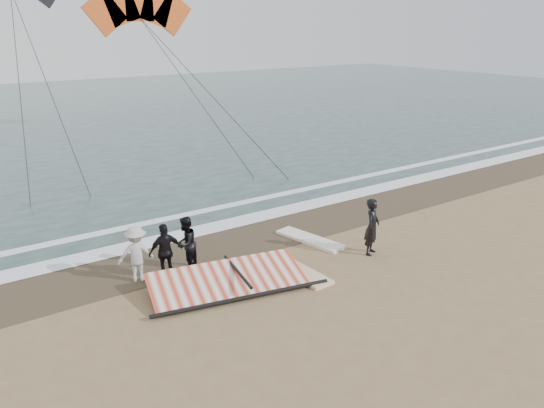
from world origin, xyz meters
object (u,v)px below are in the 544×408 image
Objects in this scene: sail_rig at (223,281)px; man_main at (372,227)px; board_cream at (310,239)px; board_white at (297,270)px.

man_main is at bearing -7.13° from sail_rig.
sail_rig is (-4.81, 0.60, -0.68)m from man_main.
sail_rig reaches higher than board_cream.
sail_rig is at bearing -174.05° from board_cream.
man_main is 0.73× the size of board_white.
board_white is 0.51× the size of sail_rig.
board_white is (-2.61, 0.27, -0.83)m from man_main.
board_cream is 4.09m from sail_rig.
man_main is 2.75m from board_white.
man_main is 2.19m from board_cream.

